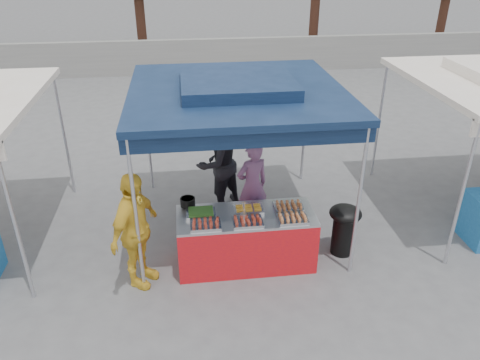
{
  "coord_description": "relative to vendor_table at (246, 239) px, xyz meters",
  "views": [
    {
      "loc": [
        -0.8,
        -5.77,
        4.43
      ],
      "look_at": [
        0.0,
        0.6,
        1.05
      ],
      "focal_mm": 35.0,
      "sensor_mm": 36.0,
      "label": 1
    }
  ],
  "objects": [
    {
      "name": "crate_right",
      "position": [
        0.38,
        0.58,
        -0.28
      ],
      "size": [
        0.49,
        0.34,
        0.29
      ],
      "primitive_type": "cube",
      "color": "#1441A8",
      "rests_on": "ground_plane"
    },
    {
      "name": "ground_plane",
      "position": [
        0.0,
        0.1,
        -0.43
      ],
      "size": [
        80.0,
        80.0,
        0.0
      ],
      "primitive_type": "plane",
      "color": "#5D5D60"
    },
    {
      "name": "food_tray_fl",
      "position": [
        -0.6,
        -0.24,
        0.46
      ],
      "size": [
        0.42,
        0.3,
        0.07
      ],
      "color": "silver",
      "rests_on": "vendor_table"
    },
    {
      "name": "skewer_cup",
      "position": [
        -0.05,
        -0.14,
        0.48
      ],
      "size": [
        0.09,
        0.09,
        0.11
      ],
      "primitive_type": "cylinder",
      "color": "silver",
      "rests_on": "vendor_table"
    },
    {
      "name": "customer_person",
      "position": [
        -1.55,
        -0.26,
        0.44
      ],
      "size": [
        0.86,
        1.09,
        1.73
      ],
      "primitive_type": "imported",
      "rotation": [
        0.0,
        0.0,
        1.07
      ],
      "color": "yellow",
      "rests_on": "ground_plane"
    },
    {
      "name": "vendor_table",
      "position": [
        0.0,
        0.0,
        0.0
      ],
      "size": [
        2.0,
        0.8,
        0.85
      ],
      "color": "red",
      "rests_on": "ground_plane"
    },
    {
      "name": "vendor_woman",
      "position": [
        0.24,
        1.01,
        0.34
      ],
      "size": [
        0.65,
        0.54,
        1.54
      ],
      "primitive_type": "imported",
      "rotation": [
        0.0,
        0.0,
        3.49
      ],
      "color": "#8E5A86",
      "rests_on": "ground_plane"
    },
    {
      "name": "crate_left",
      "position": [
        -0.32,
        0.53,
        -0.28
      ],
      "size": [
        0.48,
        0.34,
        0.29
      ],
      "primitive_type": "cube",
      "color": "#1441A8",
      "rests_on": "ground_plane"
    },
    {
      "name": "food_tray_fm",
      "position": [
        -0.01,
        -0.24,
        0.46
      ],
      "size": [
        0.42,
        0.3,
        0.07
      ],
      "color": "silver",
      "rests_on": "vendor_table"
    },
    {
      "name": "helper_man",
      "position": [
        -0.28,
        1.68,
        0.47
      ],
      "size": [
        1.11,
        1.07,
        1.8
      ],
      "primitive_type": "imported",
      "rotation": [
        0.0,
        0.0,
        3.8
      ],
      "color": "black",
      "rests_on": "ground_plane"
    },
    {
      "name": "wok_burner",
      "position": [
        1.52,
        0.07,
        0.06
      ],
      "size": [
        0.49,
        0.49,
        0.83
      ],
      "rotation": [
        0.0,
        0.0,
        -0.33
      ],
      "color": "black",
      "rests_on": "ground_plane"
    },
    {
      "name": "food_tray_bm",
      "position": [
        0.05,
        0.1,
        0.46
      ],
      "size": [
        0.42,
        0.3,
        0.07
      ],
      "color": "silver",
      "rests_on": "vendor_table"
    },
    {
      "name": "food_tray_fr",
      "position": [
        0.63,
        -0.24,
        0.46
      ],
      "size": [
        0.42,
        0.3,
        0.07
      ],
      "color": "silver",
      "rests_on": "vendor_table"
    },
    {
      "name": "back_wall",
      "position": [
        0.0,
        11.1,
        0.17
      ],
      "size": [
        40.0,
        0.25,
        1.2
      ],
      "primitive_type": "cube",
      "color": "gray",
      "rests_on": "ground_plane"
    },
    {
      "name": "main_canopy",
      "position": [
        0.0,
        1.07,
        1.94
      ],
      "size": [
        3.2,
        3.2,
        2.57
      ],
      "color": "silver",
      "rests_on": "ground_plane"
    },
    {
      "name": "crate_stacked",
      "position": [
        0.38,
        0.58,
        0.01
      ],
      "size": [
        0.48,
        0.34,
        0.29
      ],
      "primitive_type": "cube",
      "color": "#1441A8",
      "rests_on": "crate_right"
    },
    {
      "name": "food_tray_bl",
      "position": [
        -0.65,
        0.08,
        0.46
      ],
      "size": [
        0.42,
        0.3,
        0.07
      ],
      "color": "silver",
      "rests_on": "vendor_table"
    },
    {
      "name": "food_tray_br",
      "position": [
        0.64,
        0.09,
        0.46
      ],
      "size": [
        0.42,
        0.3,
        0.07
      ],
      "color": "silver",
      "rests_on": "vendor_table"
    },
    {
      "name": "cooking_pot",
      "position": [
        -0.83,
        0.36,
        0.49
      ],
      "size": [
        0.22,
        0.22,
        0.13
      ],
      "primitive_type": "cylinder",
      "color": "black",
      "rests_on": "vendor_table"
    }
  ]
}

